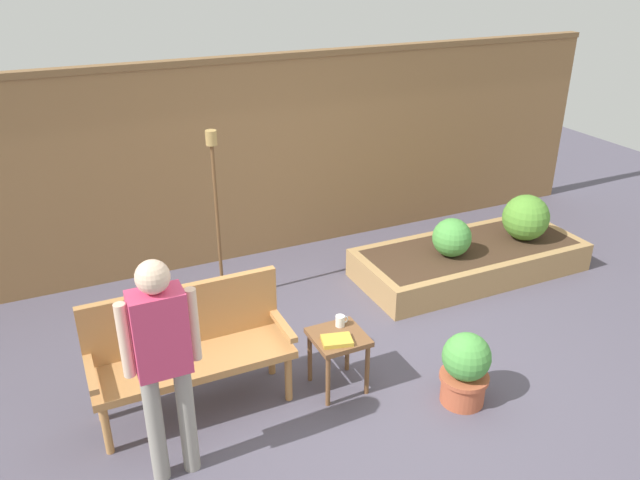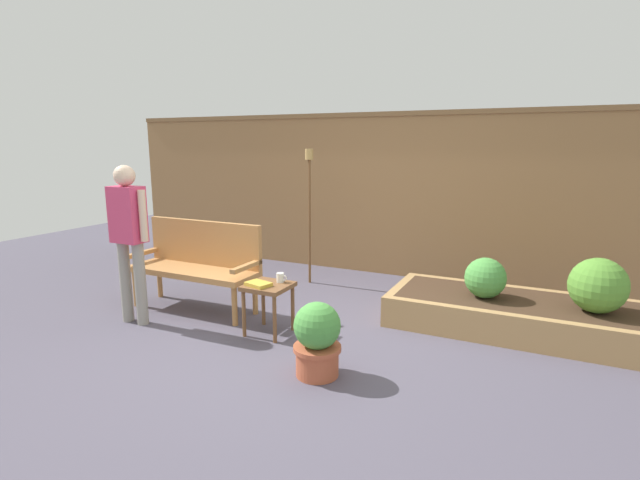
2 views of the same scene
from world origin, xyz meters
The scene contains 12 objects.
ground_plane centered at (0.00, 0.00, 0.00)m, with size 14.00×14.00×0.00m, color #514C5B.
fence_back centered at (0.00, 2.60, 1.09)m, with size 8.40×0.14×2.16m.
garden_bench centered at (-1.39, 0.37, 0.54)m, with size 1.44×0.48×0.94m.
side_table centered at (-0.33, 0.07, 0.40)m, with size 0.40×0.40×0.48m.
cup_on_table centered at (-0.25, 0.18, 0.52)m, with size 0.11×0.07×0.09m.
book_on_table centered at (-0.38, -0.01, 0.50)m, with size 0.22×0.16×0.03m, color gold.
potted_boxwood centered at (0.45, -0.48, 0.30)m, with size 0.37×0.37×0.58m.
raised_planter_bed centered at (1.77, 1.18, 0.15)m, with size 2.40×1.00×0.30m.
shrub_near_bench centered at (1.46, 1.12, 0.49)m, with size 0.39×0.39×0.39m.
shrub_far_corner centered at (2.40, 1.12, 0.54)m, with size 0.49×0.49×0.49m.
tiki_torch centered at (-0.75, 1.73, 1.16)m, with size 0.10×0.10×1.69m.
person_by_bench centered at (-1.68, -0.28, 0.93)m, with size 0.47×0.20×1.56m.
Camera 1 is at (-2.12, -3.48, 3.15)m, focal length 35.30 mm.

